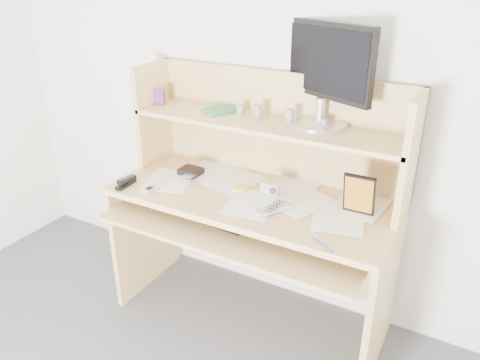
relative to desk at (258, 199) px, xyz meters
The scene contains 19 objects.
back_wall 0.60m from the desk, 90.00° to the left, with size 3.60×0.04×2.50m, color white.
desk is the anchor object (origin of this frame).
paper_clutter 0.10m from the desk, 90.00° to the right, with size 1.32×0.54×0.01m, color white.
keyboard 0.26m from the desk, 128.74° to the right, with size 0.46×0.19×0.03m.
tv_remote 0.26m from the desk, 45.90° to the right, with size 0.05×0.19×0.02m, color #9E9E99.
flip_phone 0.54m from the desk, 147.51° to the right, with size 0.04×0.08×0.02m, color #BDBEC0.
stapler 0.67m from the desk, 153.51° to the right, with size 0.03×0.13×0.04m, color black.
wallet 0.40m from the desk, behind, with size 0.11×0.09×0.03m, color black.
sticky_note_pad 0.10m from the desk, 145.42° to the right, with size 0.07×0.07×0.01m, color gold.
digital_camera 0.12m from the desk, 20.50° to the right, with size 0.09×0.04×0.06m, color #BBBABD.
game_case 0.54m from the desk, ahead, with size 0.14×0.02×0.20m, color black.
blue_pen 0.58m from the desk, 36.44° to the right, with size 0.01×0.01×0.13m, color #182CB4.
card_box 0.77m from the desk, behind, with size 0.06×0.02×0.08m, color maroon.
shelf_book 0.50m from the desk, 158.82° to the left, with size 0.12×0.17×0.02m, color #317C3D.
chip_stack_a 0.46m from the desk, 145.82° to the left, with size 0.04×0.04×0.05m, color black.
chip_stack_b 0.43m from the desk, 121.18° to the left, with size 0.04×0.04×0.07m, color white.
chip_stack_c 0.51m from the desk, 23.10° to the left, with size 0.04×0.04×0.04m, color black.
chip_stack_d 0.45m from the desk, 40.24° to the left, with size 0.04×0.04×0.07m, color white.
monitor 0.70m from the desk, 34.25° to the left, with size 0.51×0.29×0.47m.
Camera 1 is at (0.95, -0.33, 1.77)m, focal length 35.00 mm.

